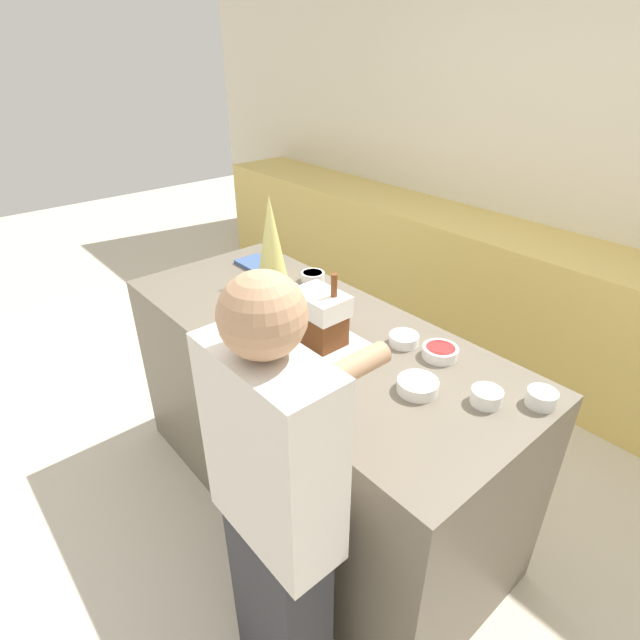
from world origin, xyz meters
The scene contains 16 objects.
ground_plane centered at (0.00, 0.00, 0.00)m, with size 12.00×12.00×0.00m, color beige.
wall_back centered at (0.00, 2.12, 1.30)m, with size 8.00×0.05×2.60m.
back_cabinet_block centered at (0.00, 1.80, 0.46)m, with size 6.00×0.60×0.91m.
kitchen_island centered at (0.00, 0.00, 0.48)m, with size 1.87×0.80×0.96m.
baking_tray centered at (0.11, -0.05, 0.96)m, with size 0.44×0.28×0.01m.
gingerbread_house centered at (0.11, -0.05, 1.07)m, with size 0.21×0.15×0.29m.
decorative_tree centered at (-0.50, 0.17, 1.16)m, with size 0.15×0.15×0.42m.
candy_bowl_near_tray_right centered at (0.74, 0.12, 0.98)m, with size 0.10×0.10×0.05m.
candy_bowl_beside_tree centered at (0.86, 0.25, 0.99)m, with size 0.10×0.10×0.05m.
candy_bowl_front_corner centered at (0.48, 0.22, 0.98)m, with size 0.13×0.13×0.04m.
candy_bowl_far_right centered at (0.56, 0.00, 0.98)m, with size 0.14×0.14×0.04m.
candy_bowl_far_left centered at (-0.30, 0.10, 0.98)m, with size 0.12×0.12×0.05m.
candy_bowl_center_rear centered at (0.33, 0.19, 0.98)m, with size 0.11×0.11×0.04m.
candy_bowl_near_tray_left centered at (-0.34, 0.30, 0.98)m, with size 0.12×0.12×0.05m.
cookbook centered at (-0.69, 0.20, 0.97)m, with size 0.18×0.15×0.02m.
person centered at (0.55, -0.59, 0.81)m, with size 0.41×0.51×1.56m.
Camera 1 is at (1.36, -1.13, 1.99)m, focal length 28.00 mm.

